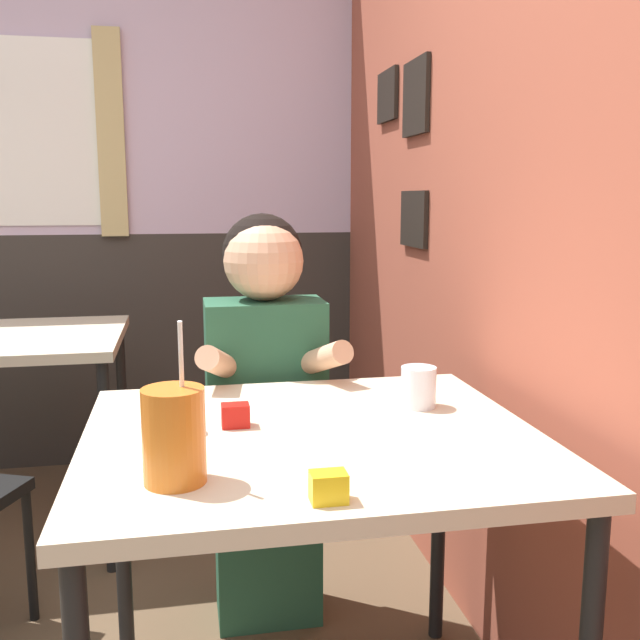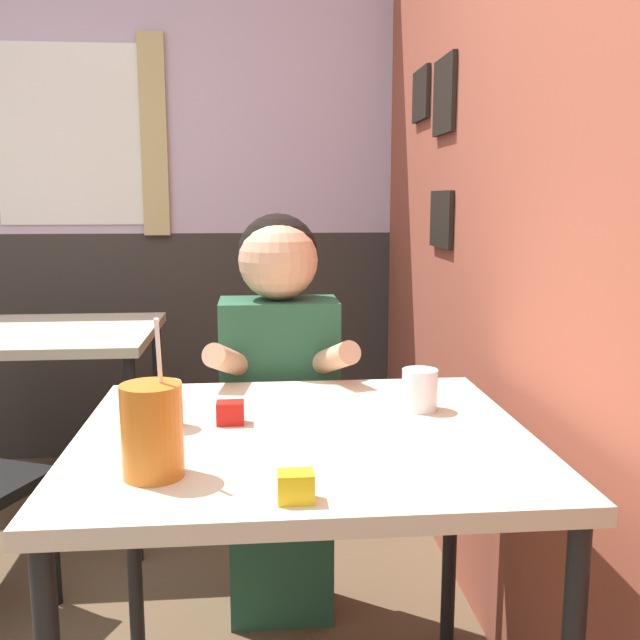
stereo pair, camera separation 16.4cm
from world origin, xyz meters
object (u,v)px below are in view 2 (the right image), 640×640
(person_seated, at_px, (280,403))
(cocktail_pitcher, at_px, (152,430))
(background_table, at_px, (49,352))
(main_table, at_px, (304,464))

(person_seated, xyz_separation_m, cocktail_pitcher, (-0.25, -0.81, 0.19))
(person_seated, relative_size, cocktail_pitcher, 4.25)
(cocktail_pitcher, bearing_deg, background_table, 111.85)
(main_table, distance_m, cocktail_pitcher, 0.39)
(person_seated, bearing_deg, main_table, -86.83)
(main_table, xyz_separation_m, person_seated, (-0.03, 0.58, -0.03))
(person_seated, bearing_deg, background_table, 140.85)
(main_table, distance_m, background_table, 1.55)
(main_table, bearing_deg, cocktail_pitcher, -141.80)
(main_table, distance_m, person_seated, 0.59)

